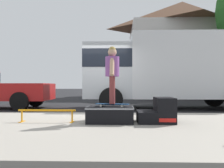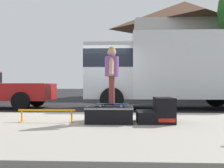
{
  "view_description": "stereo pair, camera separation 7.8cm",
  "coord_description": "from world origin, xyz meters",
  "px_view_note": "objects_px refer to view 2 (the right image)",
  "views": [
    {
      "loc": [
        0.93,
        -8.24,
        0.96
      ],
      "look_at": [
        0.71,
        -1.53,
        1.01
      ],
      "focal_mm": 39.68,
      "sensor_mm": 36.0,
      "label": 1
    },
    {
      "loc": [
        1.01,
        -8.24,
        0.96
      ],
      "look_at": [
        0.71,
        -1.53,
        1.01
      ],
      "focal_mm": 39.68,
      "sensor_mm": 36.0,
      "label": 2
    }
  ],
  "objects_px": {
    "kicker_ramp": "(158,112)",
    "grind_rail": "(47,113)",
    "skate_box": "(110,114)",
    "skateboard": "(112,104)",
    "skater_kid": "(112,70)",
    "box_truck": "(169,68)"
  },
  "relations": [
    {
      "from": "kicker_ramp",
      "to": "grind_rail",
      "type": "xyz_separation_m",
      "value": [
        -2.59,
        -0.02,
        -0.02
      ]
    },
    {
      "from": "kicker_ramp",
      "to": "skate_box",
      "type": "bearing_deg",
      "value": 179.98
    },
    {
      "from": "skateboard",
      "to": "skater_kid",
      "type": "distance_m",
      "value": 0.8
    },
    {
      "from": "grind_rail",
      "to": "skater_kid",
      "type": "xyz_separation_m",
      "value": [
        1.52,
        0.08,
        1.0
      ]
    },
    {
      "from": "skate_box",
      "to": "skateboard",
      "type": "distance_m",
      "value": 0.23
    },
    {
      "from": "skate_box",
      "to": "skater_kid",
      "type": "height_order",
      "value": "skater_kid"
    },
    {
      "from": "grind_rail",
      "to": "skateboard",
      "type": "bearing_deg",
      "value": 3.05
    },
    {
      "from": "skater_kid",
      "to": "skateboard",
      "type": "bearing_deg",
      "value": 0.0
    },
    {
      "from": "kicker_ramp",
      "to": "box_truck",
      "type": "xyz_separation_m",
      "value": [
        1.1,
        4.73,
        1.34
      ]
    },
    {
      "from": "kicker_ramp",
      "to": "skateboard",
      "type": "distance_m",
      "value": 1.09
    },
    {
      "from": "skateboard",
      "to": "skater_kid",
      "type": "height_order",
      "value": "skater_kid"
    },
    {
      "from": "skate_box",
      "to": "kicker_ramp",
      "type": "xyz_separation_m",
      "value": [
        1.12,
        -0.0,
        0.05
      ]
    },
    {
      "from": "kicker_ramp",
      "to": "skater_kid",
      "type": "bearing_deg",
      "value": 176.99
    },
    {
      "from": "skate_box",
      "to": "skateboard",
      "type": "xyz_separation_m",
      "value": [
        0.05,
        0.06,
        0.22
      ]
    },
    {
      "from": "skateboard",
      "to": "skate_box",
      "type": "bearing_deg",
      "value": -130.59
    },
    {
      "from": "kicker_ramp",
      "to": "grind_rail",
      "type": "relative_size",
      "value": 0.62
    },
    {
      "from": "box_truck",
      "to": "skateboard",
      "type": "bearing_deg",
      "value": -114.95
    },
    {
      "from": "skate_box",
      "to": "kicker_ramp",
      "type": "height_order",
      "value": "kicker_ramp"
    },
    {
      "from": "skate_box",
      "to": "skater_kid",
      "type": "bearing_deg",
      "value": 49.41
    },
    {
      "from": "grind_rail",
      "to": "box_truck",
      "type": "distance_m",
      "value": 6.17
    },
    {
      "from": "skate_box",
      "to": "box_truck",
      "type": "xyz_separation_m",
      "value": [
        2.22,
        4.73,
        1.39
      ]
    },
    {
      "from": "kicker_ramp",
      "to": "grind_rail",
      "type": "height_order",
      "value": "kicker_ramp"
    }
  ]
}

